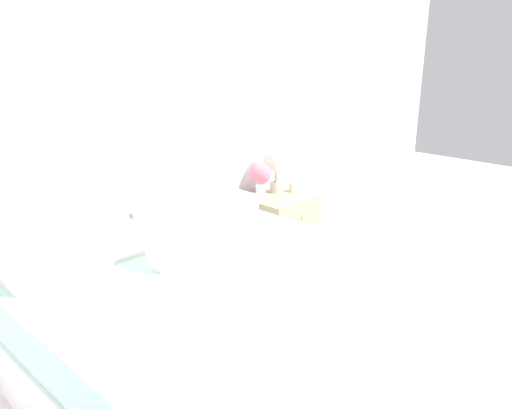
{
  "coord_description": "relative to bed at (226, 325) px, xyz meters",
  "views": [
    {
      "loc": [
        -1.52,
        -2.63,
        1.71
      ],
      "look_at": [
        0.63,
        -0.57,
        0.73
      ],
      "focal_mm": 35.0,
      "sensor_mm": 36.0,
      "label": 1
    }
  ],
  "objects": [
    {
      "name": "ground_plane",
      "position": [
        0.0,
        0.97,
        -0.32
      ],
      "size": [
        12.0,
        12.0,
        0.0
      ],
      "primitive_type": "plane",
      "color": "silver"
    },
    {
      "name": "alarm_clock",
      "position": [
        1.42,
        0.74,
        0.29
      ],
      "size": [
        0.07,
        0.04,
        0.07
      ],
      "color": "beige",
      "rests_on": "nightstand"
    },
    {
      "name": "table_lamp",
      "position": [
        1.31,
        0.83,
        0.5
      ],
      "size": [
        0.2,
        0.2,
        0.33
      ],
      "color": "beige",
      "rests_on": "nightstand"
    },
    {
      "name": "nightstand",
      "position": [
        1.27,
        0.73,
        -0.03
      ],
      "size": [
        0.51,
        0.44,
        0.58
      ],
      "color": "tan",
      "rests_on": "ground_plane"
    },
    {
      "name": "flower_vase",
      "position": [
        1.11,
        0.8,
        0.43
      ],
      "size": [
        0.16,
        0.16,
        0.27
      ],
      "color": "silver",
      "rests_on": "nightstand"
    },
    {
      "name": "wall_back",
      "position": [
        0.0,
        1.04,
        0.98
      ],
      "size": [
        8.0,
        0.06,
        2.6
      ],
      "color": "white",
      "rests_on": "ground_plane"
    },
    {
      "name": "bed",
      "position": [
        0.0,
        0.0,
        0.0
      ],
      "size": [
        1.83,
        2.09,
        1.25
      ],
      "color": "white",
      "rests_on": "ground_plane"
    }
  ]
}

